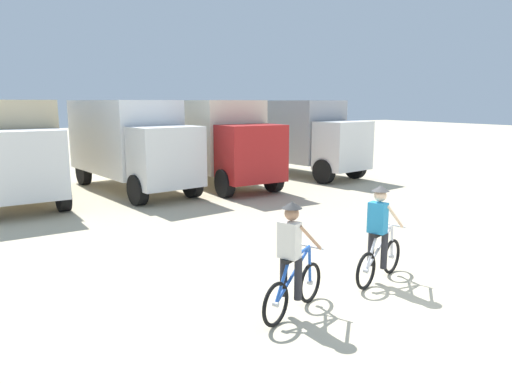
# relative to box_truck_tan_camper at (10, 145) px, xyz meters

# --- Properties ---
(ground_plane) EXTENTS (120.00, 120.00, 0.00)m
(ground_plane) POSITION_rel_box_truck_tan_camper_xyz_m (5.10, -12.38, -1.87)
(ground_plane) COLOR beige
(box_truck_tan_camper) EXTENTS (2.75, 6.87, 3.35)m
(box_truck_tan_camper) POSITION_rel_box_truck_tan_camper_xyz_m (0.00, 0.00, 0.00)
(box_truck_tan_camper) COLOR #CCB78E
(box_truck_tan_camper) RESTS_ON ground
(box_truck_avon_van) EXTENTS (3.33, 7.02, 3.35)m
(box_truck_avon_van) POSITION_rel_box_truck_tan_camper_xyz_m (3.98, -0.13, 0.00)
(box_truck_avon_van) COLOR white
(box_truck_avon_van) RESTS_ON ground
(box_truck_cream_rv) EXTENTS (2.55, 6.81, 3.35)m
(box_truck_cream_rv) POSITION_rel_box_truck_tan_camper_xyz_m (7.32, -0.50, 0.00)
(box_truck_cream_rv) COLOR beige
(box_truck_cream_rv) RESTS_ON ground
(box_truck_grey_hauler) EXTENTS (3.46, 7.05, 3.35)m
(box_truck_grey_hauler) POSITION_rel_box_truck_tan_camper_xyz_m (11.67, 0.15, 0.00)
(box_truck_grey_hauler) COLOR #9E9EA3
(box_truck_grey_hauler) RESTS_ON ground
(cyclist_orange_shirt) EXTENTS (1.60, 0.83, 1.82)m
(cyclist_orange_shirt) POSITION_rel_box_truck_tan_camper_xyz_m (3.14, -12.11, -1.03)
(cyclist_orange_shirt) COLOR black
(cyclist_orange_shirt) RESTS_ON ground
(cyclist_cowboy_hat) EXTENTS (1.65, 0.73, 1.82)m
(cyclist_cowboy_hat) POSITION_rel_box_truck_tan_camper_xyz_m (5.30, -11.76, -1.03)
(cyclist_cowboy_hat) COLOR black
(cyclist_cowboy_hat) RESTS_ON ground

